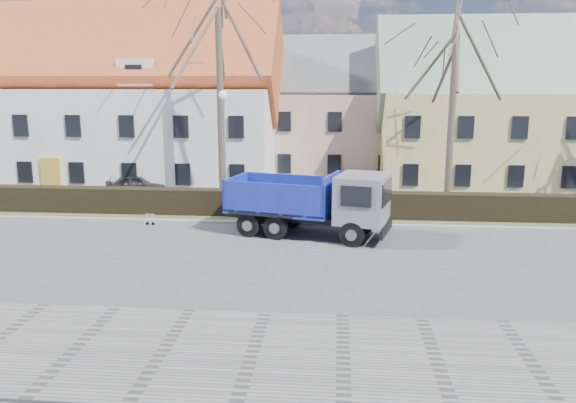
# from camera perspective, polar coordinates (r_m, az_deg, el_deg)

# --- Properties ---
(ground) EXTENTS (120.00, 120.00, 0.00)m
(ground) POSITION_cam_1_polar(r_m,az_deg,el_deg) (22.48, -5.98, -5.12)
(ground) COLOR #434345
(sidewalk_near) EXTENTS (80.00, 5.00, 0.08)m
(sidewalk_near) POSITION_cam_1_polar(r_m,az_deg,el_deg) (14.79, -12.47, -14.55)
(sidewalk_near) COLOR slate
(sidewalk_near) RESTS_ON ground
(curb_far) EXTENTS (80.00, 0.30, 0.12)m
(curb_far) POSITION_cam_1_polar(r_m,az_deg,el_deg) (26.83, -4.12, -2.14)
(curb_far) COLOR gray
(curb_far) RESTS_ON ground
(grass_strip) EXTENTS (80.00, 3.00, 0.10)m
(grass_strip) POSITION_cam_1_polar(r_m,az_deg,el_deg) (28.36, -3.60, -1.38)
(grass_strip) COLOR #3F4A2A
(grass_strip) RESTS_ON ground
(hedge) EXTENTS (60.00, 0.90, 1.30)m
(hedge) POSITION_cam_1_polar(r_m,az_deg,el_deg) (28.04, -3.68, -0.28)
(hedge) COLOR black
(hedge) RESTS_ON ground
(building_white) EXTENTS (26.80, 10.80, 9.50)m
(building_white) POSITION_cam_1_polar(r_m,az_deg,el_deg) (40.93, -20.03, 8.67)
(building_white) COLOR silver
(building_white) RESTS_ON ground
(building_pink) EXTENTS (10.80, 8.80, 8.00)m
(building_pink) POSITION_cam_1_polar(r_m,az_deg,el_deg) (41.16, 4.83, 8.31)
(building_pink) COLOR tan
(building_pink) RESTS_ON ground
(building_yellow) EXTENTS (18.80, 10.80, 8.50)m
(building_yellow) POSITION_cam_1_polar(r_m,az_deg,el_deg) (39.93, 22.46, 7.71)
(building_yellow) COLOR tan
(building_yellow) RESTS_ON ground
(tree_1) EXTENTS (9.20, 9.20, 12.65)m
(tree_1) POSITION_cam_1_polar(r_m,az_deg,el_deg) (30.23, -6.92, 11.38)
(tree_1) COLOR #493C32
(tree_1) RESTS_ON ground
(tree_2) EXTENTS (8.00, 8.00, 11.00)m
(tree_2) POSITION_cam_1_polar(r_m,az_deg,el_deg) (30.16, 16.36, 9.43)
(tree_2) COLOR #493C32
(tree_2) RESTS_ON ground
(dump_truck) EXTENTS (7.75, 4.44, 2.92)m
(dump_truck) POSITION_cam_1_polar(r_m,az_deg,el_deg) (24.55, 1.46, -0.08)
(dump_truck) COLOR navy
(dump_truck) RESTS_ON ground
(streetlight) EXTENTS (0.49, 0.49, 6.29)m
(streetlight) POSITION_cam_1_polar(r_m,az_deg,el_deg) (28.87, -6.49, 5.04)
(streetlight) COLOR gray
(streetlight) RESTS_ON ground
(cart_frame) EXTENTS (0.71, 0.46, 0.61)m
(cart_frame) POSITION_cam_1_polar(r_m,az_deg,el_deg) (27.32, -14.21, -1.70)
(cart_frame) COLOR silver
(cart_frame) RESTS_ON ground
(parked_car_a) EXTENTS (3.78, 1.90, 1.23)m
(parked_car_a) POSITION_cam_1_polar(r_m,az_deg,el_deg) (34.82, -15.05, 1.67)
(parked_car_a) COLOR #252529
(parked_car_a) RESTS_ON ground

